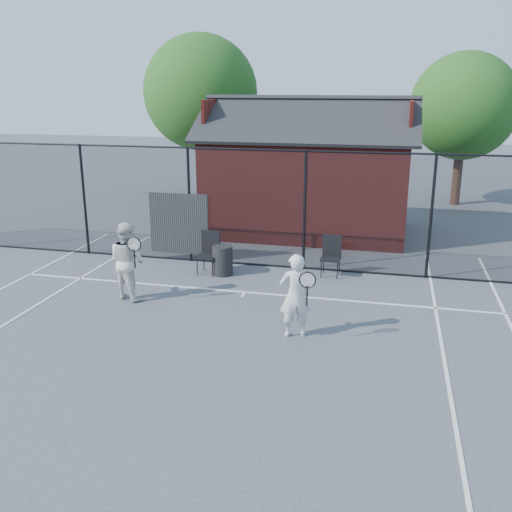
% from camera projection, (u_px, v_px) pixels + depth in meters
% --- Properties ---
extents(ground, '(80.00, 80.00, 0.00)m').
position_uv_depth(ground, '(203.00, 350.00, 10.04)').
color(ground, '#42454B').
rests_on(ground, ground).
extents(court_lines, '(11.02, 18.00, 0.01)m').
position_uv_depth(court_lines, '(176.00, 387.00, 8.80)').
color(court_lines, silver).
rests_on(court_lines, ground).
extents(fence, '(22.04, 3.00, 3.00)m').
position_uv_depth(fence, '(253.00, 211.00, 14.34)').
color(fence, black).
rests_on(fence, ground).
extents(clubhouse, '(6.50, 4.36, 4.19)m').
position_uv_depth(clubhouse, '(308.00, 181.00, 17.85)').
color(clubhouse, maroon).
rests_on(clubhouse, ground).
extents(tree_left, '(4.48, 4.48, 6.44)m').
position_uv_depth(tree_left, '(201.00, 93.00, 22.41)').
color(tree_left, black).
rests_on(tree_left, ground).
extents(tree_right, '(3.97, 3.97, 5.70)m').
position_uv_depth(tree_right, '(464.00, 107.00, 21.26)').
color(tree_right, black).
rests_on(tree_right, ground).
extents(player_front, '(0.75, 0.61, 1.58)m').
position_uv_depth(player_front, '(295.00, 296.00, 10.40)').
color(player_front, silver).
rests_on(player_front, ground).
extents(player_back, '(1.01, 0.90, 1.70)m').
position_uv_depth(player_back, '(127.00, 261.00, 12.26)').
color(player_back, silver).
rests_on(player_back, ground).
extents(chair_left, '(0.53, 0.55, 1.02)m').
position_uv_depth(chair_left, '(208.00, 254.00, 13.99)').
color(chair_left, black).
rests_on(chair_left, ground).
extents(chair_right, '(0.48, 0.50, 0.97)m').
position_uv_depth(chair_right, '(331.00, 257.00, 13.80)').
color(chair_right, black).
rests_on(chair_right, ground).
extents(waste_bin, '(0.52, 0.52, 0.73)m').
position_uv_depth(waste_bin, '(223.00, 260.00, 13.94)').
color(waste_bin, black).
rests_on(waste_bin, ground).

